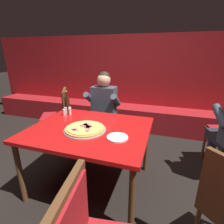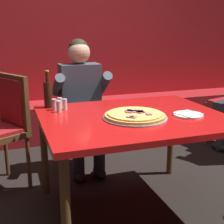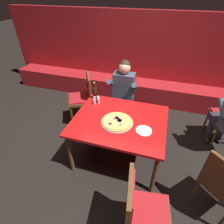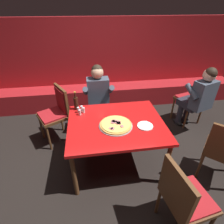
{
  "view_description": "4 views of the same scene",
  "coord_description": "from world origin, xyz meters",
  "px_view_note": "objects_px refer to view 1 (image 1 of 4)",
  "views": [
    {
      "loc": [
        0.78,
        -1.61,
        1.56
      ],
      "look_at": [
        0.15,
        0.34,
        0.85
      ],
      "focal_mm": 28.0,
      "sensor_mm": 36.0,
      "label": 1
    },
    {
      "loc": [
        -0.84,
        -1.98,
        1.35
      ],
      "look_at": [
        -0.06,
        0.3,
        0.71
      ],
      "focal_mm": 50.0,
      "sensor_mm": 36.0,
      "label": 2
    },
    {
      "loc": [
        0.46,
        -1.87,
        2.31
      ],
      "look_at": [
        -0.16,
        0.14,
        0.76
      ],
      "focal_mm": 28.0,
      "sensor_mm": 36.0,
      "label": 3
    },
    {
      "loc": [
        -0.33,
        -1.9,
        2.15
      ],
      "look_at": [
        -0.03,
        0.2,
        0.81
      ],
      "focal_mm": 28.0,
      "sensor_mm": 36.0,
      "label": 4
    }
  ],
  "objects_px": {
    "dining_chair_near_right": "(59,113)",
    "shaker_parmesan": "(70,110)",
    "main_dining_table": "(90,134)",
    "diner_seated_blue_shirt": "(102,109)",
    "shaker_red_pepper_flakes": "(70,112)",
    "beer_bottle": "(67,104)",
    "plate_white_paper": "(117,137)",
    "shaker_black_pepper": "(66,111)",
    "shaker_oregano": "(64,113)",
    "pizza": "(85,129)"
  },
  "relations": [
    {
      "from": "dining_chair_near_right",
      "to": "shaker_parmesan",
      "type": "bearing_deg",
      "value": -38.63
    },
    {
      "from": "shaker_parmesan",
      "to": "shaker_red_pepper_flakes",
      "type": "distance_m",
      "value": 0.06
    },
    {
      "from": "plate_white_paper",
      "to": "shaker_black_pepper",
      "type": "xyz_separation_m",
      "value": [
        -0.87,
        0.47,
        0.03
      ]
    },
    {
      "from": "shaker_black_pepper",
      "to": "dining_chair_near_right",
      "type": "relative_size",
      "value": 0.09
    },
    {
      "from": "main_dining_table",
      "to": "shaker_red_pepper_flakes",
      "type": "bearing_deg",
      "value": 144.12
    },
    {
      "from": "beer_bottle",
      "to": "diner_seated_blue_shirt",
      "type": "xyz_separation_m",
      "value": [
        0.37,
        0.41,
        -0.16
      ]
    },
    {
      "from": "plate_white_paper",
      "to": "shaker_red_pepper_flakes",
      "type": "bearing_deg",
      "value": 150.32
    },
    {
      "from": "shaker_red_pepper_flakes",
      "to": "dining_chair_near_right",
      "type": "relative_size",
      "value": 0.09
    },
    {
      "from": "pizza",
      "to": "shaker_oregano",
      "type": "distance_m",
      "value": 0.58
    },
    {
      "from": "plate_white_paper",
      "to": "shaker_black_pepper",
      "type": "bearing_deg",
      "value": 151.51
    },
    {
      "from": "shaker_parmesan",
      "to": "main_dining_table",
      "type": "bearing_deg",
      "value": -38.39
    },
    {
      "from": "beer_bottle",
      "to": "dining_chair_near_right",
      "type": "height_order",
      "value": "beer_bottle"
    },
    {
      "from": "shaker_parmesan",
      "to": "diner_seated_blue_shirt",
      "type": "height_order",
      "value": "diner_seated_blue_shirt"
    },
    {
      "from": "shaker_parmesan",
      "to": "diner_seated_blue_shirt",
      "type": "relative_size",
      "value": 0.07
    },
    {
      "from": "diner_seated_blue_shirt",
      "to": "plate_white_paper",
      "type": "bearing_deg",
      "value": -61.44
    },
    {
      "from": "beer_bottle",
      "to": "diner_seated_blue_shirt",
      "type": "bearing_deg",
      "value": 48.16
    },
    {
      "from": "pizza",
      "to": "shaker_red_pepper_flakes",
      "type": "distance_m",
      "value": 0.57
    },
    {
      "from": "beer_bottle",
      "to": "dining_chair_near_right",
      "type": "distance_m",
      "value": 0.54
    },
    {
      "from": "main_dining_table",
      "to": "shaker_red_pepper_flakes",
      "type": "distance_m",
      "value": 0.55
    },
    {
      "from": "main_dining_table",
      "to": "dining_chair_near_right",
      "type": "relative_size",
      "value": 1.32
    },
    {
      "from": "shaker_parmesan",
      "to": "shaker_oregano",
      "type": "distance_m",
      "value": 0.11
    },
    {
      "from": "plate_white_paper",
      "to": "shaker_oregano",
      "type": "relative_size",
      "value": 2.44
    },
    {
      "from": "shaker_red_pepper_flakes",
      "to": "diner_seated_blue_shirt",
      "type": "distance_m",
      "value": 0.6
    },
    {
      "from": "main_dining_table",
      "to": "shaker_parmesan",
      "type": "relative_size",
      "value": 15.13
    },
    {
      "from": "shaker_red_pepper_flakes",
      "to": "main_dining_table",
      "type": "bearing_deg",
      "value": -35.88
    },
    {
      "from": "shaker_red_pepper_flakes",
      "to": "shaker_black_pepper",
      "type": "bearing_deg",
      "value": 165.58
    },
    {
      "from": "beer_bottle",
      "to": "shaker_red_pepper_flakes",
      "type": "bearing_deg",
      "value": -48.28
    },
    {
      "from": "beer_bottle",
      "to": "shaker_black_pepper",
      "type": "distance_m",
      "value": 0.13
    },
    {
      "from": "beer_bottle",
      "to": "diner_seated_blue_shirt",
      "type": "distance_m",
      "value": 0.57
    },
    {
      "from": "plate_white_paper",
      "to": "main_dining_table",
      "type": "bearing_deg",
      "value": 158.84
    },
    {
      "from": "dining_chair_near_right",
      "to": "pizza",
      "type": "bearing_deg",
      "value": -41.91
    },
    {
      "from": "pizza",
      "to": "shaker_oregano",
      "type": "height_order",
      "value": "shaker_oregano"
    },
    {
      "from": "main_dining_table",
      "to": "shaker_parmesan",
      "type": "xyz_separation_m",
      "value": [
        -0.46,
        0.37,
        0.11
      ]
    },
    {
      "from": "diner_seated_blue_shirt",
      "to": "shaker_black_pepper",
      "type": "bearing_deg",
      "value": -123.52
    },
    {
      "from": "shaker_red_pepper_flakes",
      "to": "shaker_oregano",
      "type": "relative_size",
      "value": 1.0
    },
    {
      "from": "shaker_red_pepper_flakes",
      "to": "shaker_oregano",
      "type": "xyz_separation_m",
      "value": [
        -0.05,
        -0.05,
        0.0
      ]
    },
    {
      "from": "shaker_parmesan",
      "to": "beer_bottle",
      "type": "bearing_deg",
      "value": 139.41
    },
    {
      "from": "shaker_black_pepper",
      "to": "shaker_oregano",
      "type": "bearing_deg",
      "value": -73.23
    },
    {
      "from": "diner_seated_blue_shirt",
      "to": "beer_bottle",
      "type": "bearing_deg",
      "value": -131.84
    },
    {
      "from": "main_dining_table",
      "to": "diner_seated_blue_shirt",
      "type": "xyz_separation_m",
      "value": [
        -0.17,
        0.84,
        0.02
      ]
    },
    {
      "from": "shaker_oregano",
      "to": "shaker_black_pepper",
      "type": "bearing_deg",
      "value": 106.77
    },
    {
      "from": "main_dining_table",
      "to": "diner_seated_blue_shirt",
      "type": "height_order",
      "value": "diner_seated_blue_shirt"
    },
    {
      "from": "plate_white_paper",
      "to": "shaker_black_pepper",
      "type": "height_order",
      "value": "shaker_black_pepper"
    },
    {
      "from": "main_dining_table",
      "to": "diner_seated_blue_shirt",
      "type": "distance_m",
      "value": 0.86
    },
    {
      "from": "plate_white_paper",
      "to": "shaker_oregano",
      "type": "height_order",
      "value": "shaker_oregano"
    },
    {
      "from": "shaker_parmesan",
      "to": "dining_chair_near_right",
      "type": "xyz_separation_m",
      "value": [
        -0.44,
        0.35,
        -0.21
      ]
    },
    {
      "from": "pizza",
      "to": "plate_white_paper",
      "type": "distance_m",
      "value": 0.39
    },
    {
      "from": "shaker_red_pepper_flakes",
      "to": "shaker_black_pepper",
      "type": "xyz_separation_m",
      "value": [
        -0.08,
        0.02,
        0.0
      ]
    },
    {
      "from": "pizza",
      "to": "shaker_black_pepper",
      "type": "bearing_deg",
      "value": 140.24
    },
    {
      "from": "dining_chair_near_right",
      "to": "beer_bottle",
      "type": "bearing_deg",
      "value": -38.19
    }
  ]
}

